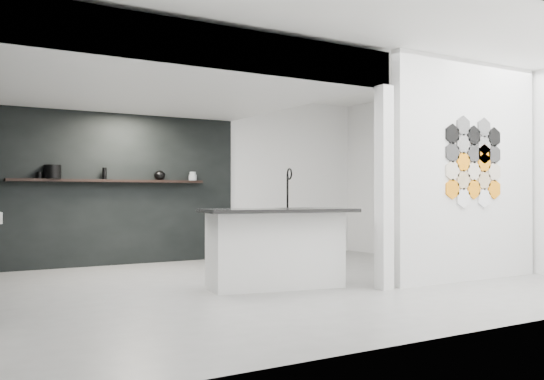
{
  "coord_description": "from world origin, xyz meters",
  "views": [
    {
      "loc": [
        -3.94,
        -6.27,
        1.1
      ],
      "look_at": [
        0.1,
        0.3,
        1.15
      ],
      "focal_mm": 40.0,
      "sensor_mm": 36.0,
      "label": 1
    }
  ],
  "objects": [
    {
      "name": "utensil_cup",
      "position": [
        -2.24,
        2.87,
        1.37
      ],
      "size": [
        0.09,
        0.09,
        0.1
      ],
      "primitive_type": "cylinder",
      "rotation": [
        0.0,
        0.0,
        -0.14
      ],
      "color": "black",
      "rests_on": "display_shelf"
    },
    {
      "name": "kettle",
      "position": [
        -0.42,
        2.87,
        1.4
      ],
      "size": [
        0.22,
        0.22,
        0.15
      ],
      "primitive_type": "ellipsoid",
      "rotation": [
        0.0,
        0.0,
        -0.28
      ],
      "color": "black",
      "rests_on": "display_shelf"
    },
    {
      "name": "stockpot",
      "position": [
        -2.06,
        2.87,
        1.42
      ],
      "size": [
        0.31,
        0.31,
        0.2
      ],
      "primitive_type": "cylinder",
      "rotation": [
        0.0,
        0.0,
        0.32
      ],
      "color": "black",
      "rests_on": "display_shelf"
    },
    {
      "name": "corner_column",
      "position": [
        0.82,
        -1.0,
        1.18
      ],
      "size": [
        0.16,
        0.16,
        2.35
      ],
      "primitive_type": "cube",
      "color": "silver",
      "rests_on": "floor"
    },
    {
      "name": "display_shelf",
      "position": [
        -1.2,
        2.87,
        1.3
      ],
      "size": [
        3.0,
        0.15,
        0.04
      ],
      "primitive_type": "cube",
      "color": "black",
      "rests_on": "bay_clad_back"
    },
    {
      "name": "bulkhead",
      "position": [
        -1.3,
        1.0,
        2.55
      ],
      "size": [
        4.4,
        4.0,
        0.4
      ],
      "primitive_type": "cube",
      "color": "silver",
      "rests_on": "corner_column"
    },
    {
      "name": "floor",
      "position": [
        0.0,
        0.0,
        -0.01
      ],
      "size": [
        7.0,
        6.0,
        0.01
      ],
      "primitive_type": "cube",
      "color": "slate"
    },
    {
      "name": "partition_panel",
      "position": [
        2.23,
        -1.0,
        1.4
      ],
      "size": [
        2.45,
        0.15,
        2.8
      ],
      "primitive_type": "cube",
      "color": "silver",
      "rests_on": "floor"
    },
    {
      "name": "bottle_dark",
      "position": [
        -1.3,
        2.87,
        1.41
      ],
      "size": [
        0.07,
        0.07,
        0.18
      ],
      "primitive_type": "cylinder",
      "rotation": [
        0.0,
        0.0,
        -0.02
      ],
      "color": "black",
      "rests_on": "display_shelf"
    },
    {
      "name": "glass_vase",
      "position": [
        0.15,
        2.87,
        1.39
      ],
      "size": [
        0.13,
        0.13,
        0.14
      ],
      "primitive_type": "cylinder",
      "rotation": [
        0.0,
        0.0,
        -0.3
      ],
      "color": "gray",
      "rests_on": "display_shelf"
    },
    {
      "name": "bay_clad_back",
      "position": [
        -1.3,
        2.97,
        1.18
      ],
      "size": [
        4.4,
        0.04,
        2.35
      ],
      "primitive_type": "cube",
      "color": "black",
      "rests_on": "floor"
    },
    {
      "name": "fascia_beam",
      "position": [
        -1.3,
        -0.92,
        2.55
      ],
      "size": [
        4.4,
        0.16,
        0.4
      ],
      "primitive_type": "cube",
      "color": "silver",
      "rests_on": "corner_column"
    },
    {
      "name": "hex_tile_cluster",
      "position": [
        2.26,
        -1.09,
        1.5
      ],
      "size": [
        1.04,
        0.02,
        1.16
      ],
      "color": "orange",
      "rests_on": "partition_panel"
    },
    {
      "name": "kitchen_island",
      "position": [
        -0.19,
        -0.25,
        0.48
      ],
      "size": [
        1.87,
        1.09,
        1.42
      ],
      "rotation": [
        0.0,
        0.0,
        -0.19
      ],
      "color": "silver",
      "rests_on": "floor"
    },
    {
      "name": "glass_bowl",
      "position": [
        0.15,
        2.87,
        1.37
      ],
      "size": [
        0.15,
        0.15,
        0.09
      ],
      "primitive_type": "cylinder",
      "rotation": [
        0.0,
        0.0,
        0.2
      ],
      "color": "gray",
      "rests_on": "display_shelf"
    }
  ]
}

